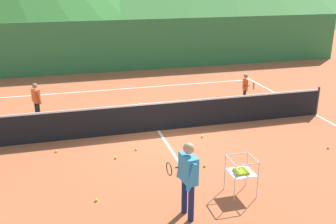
{
  "coord_description": "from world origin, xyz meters",
  "views": [
    {
      "loc": [
        -2.78,
        -11.44,
        4.8
      ],
      "look_at": [
        0.01,
        -1.17,
        1.04
      ],
      "focal_mm": 41.36,
      "sensor_mm": 36.0,
      "label": 1
    }
  ],
  "objects": [
    {
      "name": "tennis_ball_5",
      "position": [
        -2.36,
        -3.73,
        0.03
      ],
      "size": [
        0.07,
        0.07,
        0.07
      ],
      "primitive_type": "sphere",
      "color": "yellow",
      "rests_on": "ground"
    },
    {
      "name": "ground_plane",
      "position": [
        0.0,
        0.0,
        0.0
      ],
      "size": [
        120.0,
        120.0,
        0.0
      ],
      "primitive_type": "plane",
      "color": "#B25633"
    },
    {
      "name": "line_sideline_east",
      "position": [
        5.93,
        0.0,
        0.0
      ],
      "size": [
        0.08,
        11.18,
        0.01
      ],
      "primitive_type": "cube",
      "color": "white",
      "rests_on": "ground"
    },
    {
      "name": "student_1",
      "position": [
        3.97,
        1.83,
        0.73
      ],
      "size": [
        0.41,
        0.67,
        1.22
      ],
      "color": "black",
      "rests_on": "ground"
    },
    {
      "name": "windscreen_fence",
      "position": [
        0.0,
        8.67,
        1.34
      ],
      "size": [
        26.11,
        0.08,
        2.68
      ],
      "primitive_type": "cube",
      "color": "#33753D",
      "rests_on": "ground"
    },
    {
      "name": "student_0",
      "position": [
        -3.84,
        2.1,
        0.8
      ],
      "size": [
        0.35,
        0.55,
        1.33
      ],
      "color": "black",
      "rests_on": "ground"
    },
    {
      "name": "instructor",
      "position": [
        -0.56,
        -4.81,
        1.02
      ],
      "size": [
        0.51,
        0.74,
        1.69
      ],
      "color": "#191E4C",
      "rests_on": "ground"
    },
    {
      "name": "tennis_ball_2",
      "position": [
        -3.23,
        -0.83,
        0.03
      ],
      "size": [
        0.07,
        0.07,
        0.07
      ],
      "primitive_type": "sphere",
      "color": "yellow",
      "rests_on": "ground"
    },
    {
      "name": "line_service_center",
      "position": [
        0.0,
        0.0,
        0.0
      ],
      "size": [
        0.08,
        6.02,
        0.01
      ],
      "primitive_type": "cube",
      "color": "white",
      "rests_on": "ground"
    },
    {
      "name": "tennis_ball_7",
      "position": [
        0.58,
        -2.8,
        0.03
      ],
      "size": [
        0.07,
        0.07,
        0.07
      ],
      "primitive_type": "sphere",
      "color": "yellow",
      "rests_on": "ground"
    },
    {
      "name": "tennis_net",
      "position": [
        0.0,
        0.0,
        0.5
      ],
      "size": [
        11.97,
        0.08,
        1.05
      ],
      "color": "#333338",
      "rests_on": "ground"
    },
    {
      "name": "line_baseline_far",
      "position": [
        0.0,
        5.24,
        0.0
      ],
      "size": [
        11.87,
        0.08,
        0.01
      ],
      "primitive_type": "cube",
      "color": "white",
      "rests_on": "ground"
    },
    {
      "name": "tennis_ball_4",
      "position": [
        -0.99,
        -1.31,
        0.03
      ],
      "size": [
        0.07,
        0.07,
        0.07
      ],
      "primitive_type": "sphere",
      "color": "yellow",
      "rests_on": "ground"
    },
    {
      "name": "tennis_ball_6",
      "position": [
        4.49,
        -2.68,
        0.03
      ],
      "size": [
        0.07,
        0.07,
        0.07
      ],
      "primitive_type": "sphere",
      "color": "yellow",
      "rests_on": "ground"
    },
    {
      "name": "ball_cart",
      "position": [
        0.9,
        -4.27,
        0.58
      ],
      "size": [
        0.58,
        0.58,
        0.9
      ],
      "color": "#B7B7BC",
      "rests_on": "ground"
    },
    {
      "name": "tennis_ball_1",
      "position": [
        -1.64,
        -1.7,
        0.03
      ],
      "size": [
        0.07,
        0.07,
        0.07
      ],
      "primitive_type": "sphere",
      "color": "yellow",
      "rests_on": "ground"
    },
    {
      "name": "tennis_ball_10",
      "position": [
        1.2,
        -0.92,
        0.03
      ],
      "size": [
        0.07,
        0.07,
        0.07
      ],
      "primitive_type": "sphere",
      "color": "yellow",
      "rests_on": "ground"
    }
  ]
}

